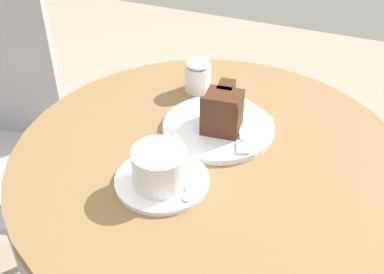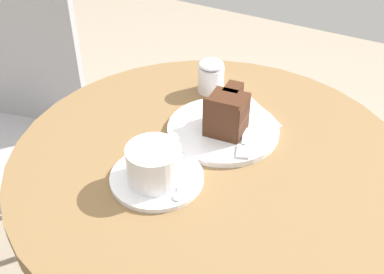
% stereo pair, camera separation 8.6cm
% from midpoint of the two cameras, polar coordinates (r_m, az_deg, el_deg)
% --- Properties ---
extents(cafe_table, '(0.74, 0.74, 0.71)m').
position_cam_midpoint_polar(cafe_table, '(0.96, 4.58, -7.80)').
color(cafe_table, brown).
rests_on(cafe_table, ground).
extents(saucer, '(0.16, 0.16, 0.01)m').
position_cam_midpoint_polar(saucer, '(0.82, -1.23, -4.96)').
color(saucer, white).
rests_on(saucer, cafe_table).
extents(coffee_cup, '(0.13, 0.09, 0.07)m').
position_cam_midpoint_polar(coffee_cup, '(0.80, -1.41, -3.19)').
color(coffee_cup, white).
rests_on(coffee_cup, saucer).
extents(teaspoon, '(0.10, 0.05, 0.00)m').
position_cam_midpoint_polar(teaspoon, '(0.80, 1.58, -5.83)').
color(teaspoon, '#B7B7BC').
rests_on(teaspoon, saucer).
extents(cake_plate, '(0.22, 0.22, 0.01)m').
position_cam_midpoint_polar(cake_plate, '(0.94, 6.32, 0.77)').
color(cake_plate, white).
rests_on(cake_plate, cafe_table).
extents(cake_slice, '(0.10, 0.07, 0.08)m').
position_cam_midpoint_polar(cake_slice, '(0.91, 6.75, 2.83)').
color(cake_slice, '#422619').
rests_on(cake_slice, cake_plate).
extents(fork, '(0.14, 0.07, 0.00)m').
position_cam_midpoint_polar(fork, '(0.90, 8.89, -0.36)').
color(fork, '#B7B7BC').
rests_on(fork, cake_plate).
extents(napkin, '(0.20, 0.19, 0.00)m').
position_cam_midpoint_polar(napkin, '(0.98, 7.11, 2.21)').
color(napkin, silver).
rests_on(napkin, cafe_table).
extents(cafe_chair, '(0.45, 0.45, 0.92)m').
position_cam_midpoint_polar(cafe_chair, '(1.39, -18.96, 3.47)').
color(cafe_chair, '#9E9EA3').
rests_on(cafe_chair, ground).
extents(sugar_pot, '(0.06, 0.06, 0.07)m').
position_cam_midpoint_polar(sugar_pot, '(1.05, 4.61, 7.13)').
color(sugar_pot, white).
rests_on(sugar_pot, cafe_table).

